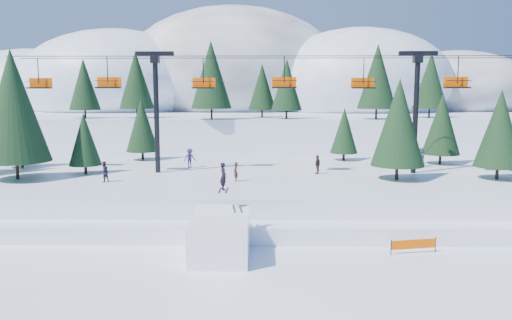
{
  "coord_description": "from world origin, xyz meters",
  "views": [
    {
      "loc": [
        0.11,
        -24.48,
        9.27
      ],
      "look_at": [
        -0.34,
        6.0,
        5.2
      ],
      "focal_mm": 35.0,
      "sensor_mm": 36.0,
      "label": 1
    }
  ],
  "objects_px": {
    "jump_kicker": "(220,238)",
    "banner_far": "(453,234)",
    "chairlift": "(273,93)",
    "banner_near": "(414,244)"
  },
  "relations": [
    {
      "from": "chairlift",
      "to": "banner_near",
      "type": "height_order",
      "value": "chairlift"
    },
    {
      "from": "banner_near",
      "to": "banner_far",
      "type": "bearing_deg",
      "value": 35.32
    },
    {
      "from": "jump_kicker",
      "to": "banner_far",
      "type": "relative_size",
      "value": 1.95
    },
    {
      "from": "chairlift",
      "to": "banner_far",
      "type": "distance_m",
      "value": 18.57
    },
    {
      "from": "chairlift",
      "to": "jump_kicker",
      "type": "bearing_deg",
      "value": -101.99
    },
    {
      "from": "banner_near",
      "to": "banner_far",
      "type": "xyz_separation_m",
      "value": [
        3.15,
        2.24,
        0.0
      ]
    },
    {
      "from": "jump_kicker",
      "to": "banner_far",
      "type": "bearing_deg",
      "value": 12.93
    },
    {
      "from": "banner_near",
      "to": "chairlift",
      "type": "bearing_deg",
      "value": 119.24
    },
    {
      "from": "jump_kicker",
      "to": "banner_near",
      "type": "height_order",
      "value": "jump_kicker"
    },
    {
      "from": "banner_near",
      "to": "banner_far",
      "type": "height_order",
      "value": "same"
    }
  ]
}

